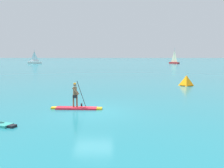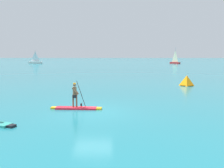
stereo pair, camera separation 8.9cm
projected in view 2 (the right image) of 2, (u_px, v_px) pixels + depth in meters
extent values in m
plane|color=#1E727F|center=(93.00, 111.00, 15.45)|extent=(440.00, 440.00, 0.00)
cube|color=black|center=(11.00, 126.00, 12.05)|extent=(0.45, 0.47, 0.12)
cube|color=red|center=(76.00, 108.00, 16.04)|extent=(2.80, 0.76, 0.12)
cube|color=yellow|center=(99.00, 108.00, 15.94)|extent=(0.37, 0.45, 0.12)
cube|color=yellow|center=(54.00, 108.00, 16.15)|extent=(0.36, 0.39, 0.12)
cylinder|color=brown|center=(77.00, 101.00, 15.98)|extent=(0.11, 0.11, 0.85)
cylinder|color=brown|center=(73.00, 101.00, 16.00)|extent=(0.11, 0.11, 0.85)
cube|color=black|center=(75.00, 96.00, 15.95)|extent=(0.27, 0.23, 0.22)
cylinder|color=brown|center=(75.00, 91.00, 15.90)|extent=(0.26, 0.26, 0.56)
sphere|color=brown|center=(75.00, 85.00, 15.85)|extent=(0.21, 0.21, 0.21)
cylinder|color=orange|center=(75.00, 83.00, 15.84)|extent=(0.18, 0.18, 0.06)
cylinder|color=brown|center=(76.00, 91.00, 16.05)|extent=(0.42, 0.11, 0.52)
cylinder|color=brown|center=(75.00, 91.00, 15.75)|extent=(0.42, 0.11, 0.52)
cylinder|color=black|center=(81.00, 94.00, 16.32)|extent=(0.63, 0.07, 1.82)
cube|color=black|center=(81.00, 106.00, 16.42)|extent=(0.09, 0.20, 0.32)
pyramid|color=orange|center=(187.00, 80.00, 27.91)|extent=(1.54, 1.54, 1.22)
torus|color=#915407|center=(186.00, 85.00, 27.98)|extent=(1.52, 1.52, 0.12)
cube|color=white|center=(36.00, 62.00, 93.94)|extent=(5.41, 3.04, 0.85)
cylinder|color=#B2B2B7|center=(35.00, 56.00, 93.60)|extent=(0.12, 0.12, 4.59)
pyramid|color=white|center=(35.00, 56.00, 93.63)|extent=(2.29, 0.74, 3.85)
cube|color=#A51E1E|center=(175.00, 63.00, 92.68)|extent=(3.53, 4.28, 0.59)
cylinder|color=#B2B2B7|center=(175.00, 55.00, 92.27)|extent=(0.12, 0.12, 5.93)
pyramid|color=beige|center=(175.00, 56.00, 92.34)|extent=(1.35, 1.58, 4.66)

